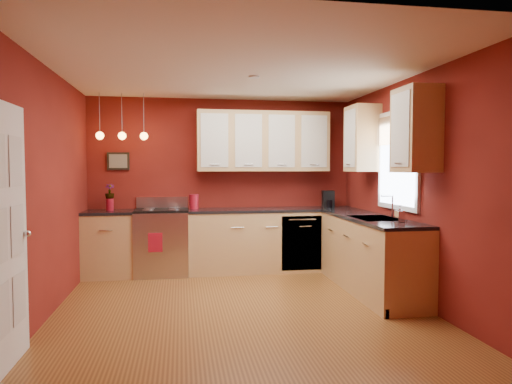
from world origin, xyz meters
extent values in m
plane|color=#915C2A|center=(0.00, 0.00, 0.00)|extent=(4.20, 4.20, 0.00)
cube|color=white|center=(0.00, 0.00, 2.60)|extent=(4.00, 4.20, 0.02)
cube|color=maroon|center=(0.00, 2.10, 1.30)|extent=(4.00, 0.02, 2.60)
cube|color=maroon|center=(0.00, -2.10, 1.30)|extent=(4.00, 0.02, 2.60)
cube|color=maroon|center=(-2.00, 0.00, 1.30)|extent=(0.02, 4.20, 2.60)
cube|color=maroon|center=(2.00, 0.00, 1.30)|extent=(0.02, 4.20, 2.60)
cube|color=tan|center=(-1.65, 1.80, 0.45)|extent=(0.70, 0.60, 0.90)
cube|color=tan|center=(0.73, 1.80, 0.45)|extent=(2.54, 0.60, 0.90)
cube|color=tan|center=(1.70, 0.45, 0.45)|extent=(0.60, 2.10, 0.90)
cube|color=black|center=(-1.65, 1.80, 0.92)|extent=(0.70, 0.62, 0.04)
cube|color=black|center=(0.73, 1.80, 0.92)|extent=(2.54, 0.62, 0.04)
cube|color=black|center=(1.70, 0.45, 0.92)|extent=(0.62, 2.10, 0.04)
cube|color=#BBBCC0|center=(-0.92, 1.80, 0.46)|extent=(0.76, 0.64, 0.92)
cube|color=black|center=(-0.92, 1.50, 0.48)|extent=(0.55, 0.02, 0.32)
cylinder|color=#BBBCC0|center=(-0.92, 1.49, 0.72)|extent=(0.60, 0.02, 0.02)
cube|color=black|center=(-0.92, 1.80, 0.94)|extent=(0.76, 0.60, 0.03)
cylinder|color=gray|center=(-1.10, 1.66, 0.95)|extent=(0.16, 0.16, 0.01)
cylinder|color=gray|center=(-0.74, 1.66, 0.95)|extent=(0.16, 0.16, 0.01)
cylinder|color=gray|center=(-1.10, 1.94, 0.95)|extent=(0.16, 0.16, 0.01)
cylinder|color=gray|center=(-0.74, 1.94, 0.95)|extent=(0.16, 0.16, 0.01)
cube|color=#BBBCC0|center=(-0.92, 2.10, 1.03)|extent=(0.76, 0.04, 0.16)
cube|color=#BBBCC0|center=(1.10, 1.51, 0.45)|extent=(0.60, 0.02, 0.80)
cube|color=gray|center=(1.70, 0.30, 0.92)|extent=(0.50, 0.70, 0.05)
cube|color=black|center=(1.70, 0.47, 0.91)|extent=(0.42, 0.30, 0.02)
cube|color=black|center=(1.70, 0.13, 0.91)|extent=(0.42, 0.30, 0.02)
cylinder|color=silver|center=(1.92, 0.30, 1.08)|extent=(0.02, 0.02, 0.28)
cylinder|color=silver|center=(1.85, 0.30, 1.21)|extent=(0.16, 0.02, 0.02)
cube|color=white|center=(1.98, 0.30, 1.65)|extent=(0.04, 1.02, 1.22)
cube|color=white|center=(1.97, 0.30, 1.65)|extent=(0.01, 0.90, 1.10)
cube|color=#98734C|center=(1.95, 0.30, 2.02)|extent=(0.02, 0.96, 0.36)
cube|color=white|center=(-1.97, -1.20, 1.02)|extent=(0.06, 0.82, 2.05)
cube|color=silver|center=(-1.94, -1.02, 1.60)|extent=(0.00, 0.28, 0.40)
cube|color=silver|center=(-1.94, -1.38, 1.05)|extent=(0.00, 0.28, 0.40)
cube|color=silver|center=(-1.94, -1.02, 1.05)|extent=(0.00, 0.28, 0.40)
cube|color=silver|center=(-1.94, -1.38, 0.50)|extent=(0.00, 0.28, 0.40)
cube|color=silver|center=(-1.94, -1.02, 0.50)|extent=(0.00, 0.28, 0.40)
sphere|color=silver|center=(-1.91, -0.87, 1.00)|extent=(0.06, 0.06, 0.06)
cube|color=tan|center=(0.60, 1.93, 1.95)|extent=(2.00, 0.35, 0.90)
cube|color=tan|center=(1.82, 0.32, 1.95)|extent=(0.35, 1.95, 0.90)
cube|color=black|center=(-1.55, 2.08, 1.65)|extent=(0.32, 0.03, 0.26)
cylinder|color=gray|center=(-1.75, 1.75, 2.30)|extent=(0.01, 0.01, 0.60)
sphere|color=#FFA53F|center=(-1.75, 1.75, 2.00)|extent=(0.11, 0.11, 0.11)
cylinder|color=gray|center=(-1.45, 1.75, 2.30)|extent=(0.01, 0.01, 0.60)
sphere|color=#FFA53F|center=(-1.45, 1.75, 2.00)|extent=(0.11, 0.11, 0.11)
cylinder|color=gray|center=(-1.15, 1.75, 2.30)|extent=(0.01, 0.01, 0.60)
sphere|color=#FFA53F|center=(-1.15, 1.75, 2.00)|extent=(0.11, 0.11, 0.11)
cylinder|color=maroon|center=(-0.45, 1.89, 1.04)|extent=(0.13, 0.13, 0.20)
cylinder|color=maroon|center=(-0.45, 1.89, 1.15)|extent=(0.15, 0.15, 0.02)
cylinder|color=maroon|center=(-1.65, 1.85, 1.03)|extent=(0.11, 0.11, 0.17)
imported|color=maroon|center=(-1.65, 1.85, 1.21)|extent=(0.14, 0.14, 0.23)
cube|color=black|center=(1.61, 1.86, 1.07)|extent=(0.20, 0.17, 0.26)
cylinder|color=black|center=(1.61, 1.81, 1.00)|extent=(0.11, 0.11, 0.12)
imported|color=silver|center=(1.79, -0.15, 1.04)|extent=(0.10, 0.10, 0.19)
cube|color=maroon|center=(-0.99, 1.47, 0.52)|extent=(0.19, 0.01, 0.27)
camera|label=1|loc=(-0.64, -4.91, 1.55)|focal=32.00mm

